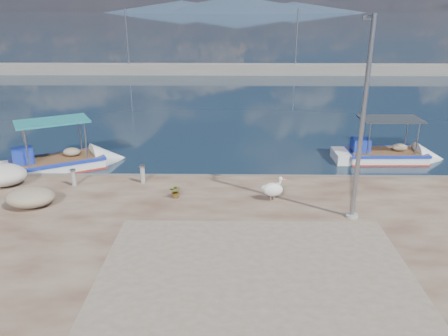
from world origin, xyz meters
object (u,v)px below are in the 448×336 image
(lamp_post, at_px, (361,129))
(bollard_near, at_px, (143,173))
(pelican, at_px, (273,189))
(boat_left, at_px, (57,165))
(boat_right, at_px, (384,157))

(lamp_post, relative_size, bollard_near, 8.75)
(pelican, relative_size, lamp_post, 0.15)
(pelican, bearing_deg, boat_left, 169.48)
(pelican, bearing_deg, boat_right, 57.70)
(pelican, xyz_separation_m, bollard_near, (-5.47, 1.78, -0.05))
(pelican, distance_m, lamp_post, 4.17)
(boat_left, xyz_separation_m, pelican, (10.38, -4.66, 0.75))
(boat_right, xyz_separation_m, bollard_near, (-11.96, -4.49, 0.72))
(boat_right, distance_m, lamp_post, 9.24)
(boat_left, xyz_separation_m, boat_right, (16.86, 1.61, -0.02))
(pelican, xyz_separation_m, lamp_post, (2.75, -1.38, 2.82))
(boat_left, distance_m, bollard_near, 5.74)
(boat_right, height_order, bollard_near, boat_right)
(bollard_near, bearing_deg, boat_left, 149.52)
(lamp_post, bearing_deg, boat_left, 155.29)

